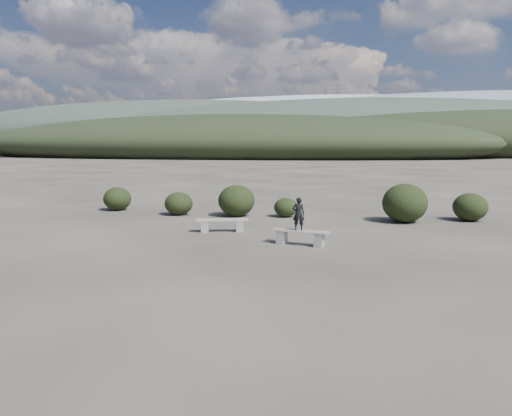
# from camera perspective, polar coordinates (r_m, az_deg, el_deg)

# --- Properties ---
(ground) EXTENTS (1200.00, 1200.00, 0.00)m
(ground) POSITION_cam_1_polar(r_m,az_deg,el_deg) (11.25, -4.98, -7.82)
(ground) COLOR #2F2A24
(ground) RESTS_ON ground
(bench_left) EXTENTS (1.77, 0.84, 0.44)m
(bench_left) POSITION_cam_1_polar(r_m,az_deg,el_deg) (16.68, -3.89, -1.84)
(bench_left) COLOR slate
(bench_left) RESTS_ON ground
(bench_right) EXTENTS (1.78, 0.75, 0.44)m
(bench_right) POSITION_cam_1_polar(r_m,az_deg,el_deg) (14.57, 5.07, -3.22)
(bench_right) COLOR slate
(bench_right) RESTS_ON ground
(seated_person) EXTENTS (0.36, 0.24, 0.97)m
(seated_person) POSITION_cam_1_polar(r_m,az_deg,el_deg) (14.48, 4.89, -0.66)
(seated_person) COLOR black
(seated_person) RESTS_ON bench_right
(shrub_a) EXTENTS (1.16, 1.16, 0.95)m
(shrub_a) POSITION_cam_1_polar(r_m,az_deg,el_deg) (20.77, -8.83, 0.51)
(shrub_a) COLOR black
(shrub_a) RESTS_ON ground
(shrub_b) EXTENTS (1.48, 1.48, 1.27)m
(shrub_b) POSITION_cam_1_polar(r_m,az_deg,el_deg) (20.15, -2.25, 0.84)
(shrub_b) COLOR black
(shrub_b) RESTS_ON ground
(shrub_c) EXTENTS (0.96, 0.96, 0.77)m
(shrub_c) POSITION_cam_1_polar(r_m,az_deg,el_deg) (20.00, 3.43, 0.06)
(shrub_c) COLOR black
(shrub_c) RESTS_ON ground
(shrub_d) EXTENTS (1.66, 1.66, 1.45)m
(shrub_d) POSITION_cam_1_polar(r_m,az_deg,el_deg) (19.39, 16.64, 0.55)
(shrub_d) COLOR black
(shrub_d) RESTS_ON ground
(shrub_e) EXTENTS (1.28, 1.28, 1.07)m
(shrub_e) POSITION_cam_1_polar(r_m,az_deg,el_deg) (20.62, 23.28, 0.10)
(shrub_e) COLOR black
(shrub_e) RESTS_ON ground
(shrub_f) EXTENTS (1.21, 1.21, 1.03)m
(shrub_f) POSITION_cam_1_polar(r_m,az_deg,el_deg) (22.78, -15.57, 1.03)
(shrub_f) COLOR black
(shrub_f) RESTS_ON ground
(mountain_ridges) EXTENTS (500.00, 400.00, 56.00)m
(mountain_ridges) POSITION_cam_1_polar(r_m,az_deg,el_deg) (349.70, 10.08, 8.65)
(mountain_ridges) COLOR black
(mountain_ridges) RESTS_ON ground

